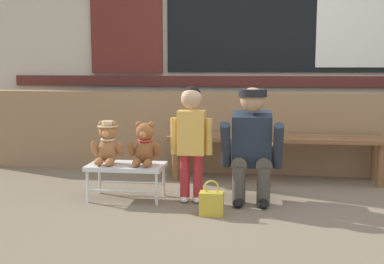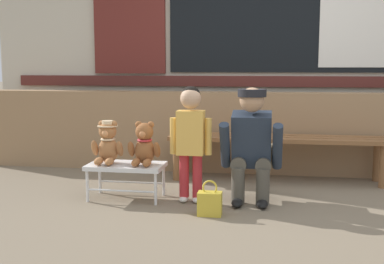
{
  "view_description": "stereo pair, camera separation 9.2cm",
  "coord_description": "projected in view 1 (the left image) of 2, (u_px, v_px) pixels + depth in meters",
  "views": [
    {
      "loc": [
        -0.13,
        -3.73,
        1.11
      ],
      "look_at": [
        -0.72,
        0.43,
        0.55
      ],
      "focal_mm": 45.64,
      "sensor_mm": 36.0,
      "label": 1
    },
    {
      "loc": [
        -0.04,
        -3.71,
        1.11
      ],
      "look_at": [
        -0.72,
        0.43,
        0.55
      ],
      "focal_mm": 45.64,
      "sensor_mm": 36.0,
      "label": 2
    }
  ],
  "objects": [
    {
      "name": "brick_low_wall",
      "position": [
        273.0,
        133.0,
        5.13
      ],
      "size": [
        6.5,
        0.25,
        0.85
      ],
      "primitive_type": "cube",
      "color": "#997551",
      "rests_on": "ground"
    },
    {
      "name": "small_display_bench",
      "position": [
        126.0,
        168.0,
        4.1
      ],
      "size": [
        0.64,
        0.36,
        0.3
      ],
      "color": "silver",
      "rests_on": "ground"
    },
    {
      "name": "teddy_bear_plain",
      "position": [
        145.0,
        145.0,
        4.06
      ],
      "size": [
        0.28,
        0.26,
        0.36
      ],
      "color": "#93562D",
      "rests_on": "small_display_bench"
    },
    {
      "name": "teddy_bear_with_hat",
      "position": [
        108.0,
        143.0,
        4.1
      ],
      "size": [
        0.28,
        0.27,
        0.36
      ],
      "color": "#A86B3D",
      "rests_on": "small_display_bench"
    },
    {
      "name": "ground_plane",
      "position": [
        276.0,
        211.0,
        3.79
      ],
      "size": [
        60.0,
        60.0,
        0.0
      ],
      "primitive_type": "plane",
      "color": "#756651"
    },
    {
      "name": "wooden_bench_long",
      "position": [
        275.0,
        143.0,
        4.78
      ],
      "size": [
        2.1,
        0.4,
        0.44
      ],
      "color": "brown",
      "rests_on": "ground"
    },
    {
      "name": "handbag_on_ground",
      "position": [
        212.0,
        203.0,
        3.67
      ],
      "size": [
        0.18,
        0.11,
        0.27
      ],
      "color": "gold",
      "rests_on": "ground"
    },
    {
      "name": "adult_crouching",
      "position": [
        253.0,
        144.0,
        4.0
      ],
      "size": [
        0.5,
        0.49,
        0.95
      ],
      "color": "#4C473D",
      "rests_on": "ground"
    },
    {
      "name": "child_standing",
      "position": [
        191.0,
        131.0,
        3.98
      ],
      "size": [
        0.35,
        0.18,
        0.96
      ],
      "color": "#B7282D",
      "rests_on": "ground"
    },
    {
      "name": "shop_facade",
      "position": [
        275.0,
        3.0,
        5.45
      ],
      "size": [
        6.64,
        0.26,
        3.64
      ],
      "color": "beige",
      "rests_on": "ground"
    }
  ]
}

